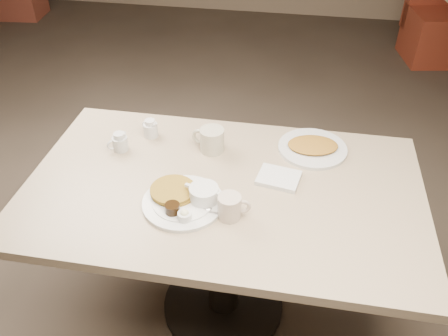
% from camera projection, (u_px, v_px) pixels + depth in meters
% --- Properties ---
extents(room, '(7.04, 8.04, 2.84)m').
position_uv_depth(room, '(223.00, 16.00, 1.35)').
color(room, '#4C3F33').
rests_on(room, ground).
extents(diner_table, '(1.50, 0.90, 0.75)m').
position_uv_depth(diner_table, '(223.00, 218.00, 1.86)').
color(diner_table, tan).
rests_on(diner_table, ground).
extents(main_plate, '(0.38, 0.36, 0.07)m').
position_uv_depth(main_plate, '(186.00, 198.00, 1.67)').
color(main_plate, silver).
rests_on(main_plate, diner_table).
extents(coffee_mug_near, '(0.12, 0.10, 0.09)m').
position_uv_depth(coffee_mug_near, '(230.00, 207.00, 1.60)').
color(coffee_mug_near, '#BFAF9E').
rests_on(coffee_mug_near, diner_table).
extents(napkin, '(0.18, 0.15, 0.02)m').
position_uv_depth(napkin, '(279.00, 178.00, 1.78)').
color(napkin, silver).
rests_on(napkin, diner_table).
extents(coffee_mug_far, '(0.15, 0.12, 0.10)m').
position_uv_depth(coffee_mug_far, '(211.00, 140.00, 1.91)').
color(coffee_mug_far, '#B0AC95').
rests_on(coffee_mug_far, diner_table).
extents(creamer_left, '(0.09, 0.08, 0.08)m').
position_uv_depth(creamer_left, '(120.00, 142.00, 1.92)').
color(creamer_left, '#BABBB6').
rests_on(creamer_left, diner_table).
extents(creamer_right, '(0.08, 0.07, 0.08)m').
position_uv_depth(creamer_right, '(150.00, 129.00, 2.00)').
color(creamer_right, silver).
rests_on(creamer_right, diner_table).
extents(hash_plate, '(0.33, 0.33, 0.04)m').
position_uv_depth(hash_plate, '(313.00, 147.00, 1.93)').
color(hash_plate, '#BBBBB7').
rests_on(hash_plate, diner_table).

